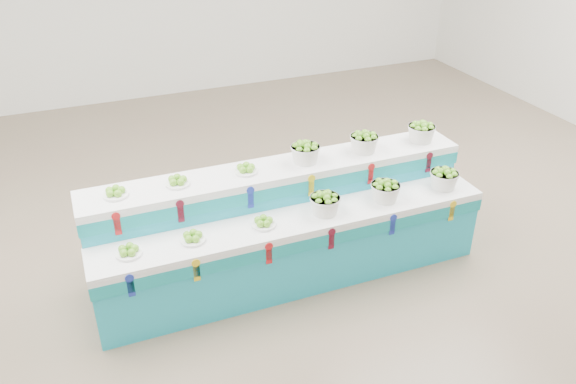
% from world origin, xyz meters
% --- Properties ---
extents(ground, '(10.00, 10.00, 0.00)m').
position_xyz_m(ground, '(0.00, 0.00, 0.00)').
color(ground, '#76604E').
rests_on(ground, ground).
extents(display_stand, '(3.65, 0.97, 1.02)m').
position_xyz_m(display_stand, '(-0.36, -0.32, 0.51)').
color(display_stand, '#1FA7C3').
rests_on(display_stand, ground).
extents(plate_lower_left, '(0.22, 0.22, 0.09)m').
position_xyz_m(plate_lower_left, '(-1.83, -0.53, 0.76)').
color(plate_lower_left, white).
rests_on(plate_lower_left, display_stand).
extents(plate_lower_mid, '(0.22, 0.22, 0.09)m').
position_xyz_m(plate_lower_mid, '(-1.30, -0.54, 0.76)').
color(plate_lower_mid, white).
rests_on(plate_lower_mid, display_stand).
extents(plate_lower_right, '(0.22, 0.22, 0.09)m').
position_xyz_m(plate_lower_right, '(-0.68, -0.54, 0.76)').
color(plate_lower_right, white).
rests_on(plate_lower_right, display_stand).
extents(basket_lower_left, '(0.27, 0.27, 0.20)m').
position_xyz_m(basket_lower_left, '(-0.10, -0.55, 0.82)').
color(basket_lower_left, silver).
rests_on(basket_lower_left, display_stand).
extents(basket_lower_mid, '(0.27, 0.27, 0.20)m').
position_xyz_m(basket_lower_mid, '(0.51, -0.55, 0.82)').
color(basket_lower_mid, silver).
rests_on(basket_lower_mid, display_stand).
extents(basket_lower_right, '(0.27, 0.27, 0.20)m').
position_xyz_m(basket_lower_right, '(1.15, -0.56, 0.82)').
color(basket_lower_right, silver).
rests_on(basket_lower_right, display_stand).
extents(plate_upper_left, '(0.22, 0.22, 0.09)m').
position_xyz_m(plate_upper_left, '(-1.82, -0.08, 1.06)').
color(plate_upper_left, white).
rests_on(plate_upper_left, display_stand).
extents(plate_upper_mid, '(0.22, 0.22, 0.09)m').
position_xyz_m(plate_upper_mid, '(-1.30, -0.09, 1.06)').
color(plate_upper_mid, white).
rests_on(plate_upper_mid, display_stand).
extents(plate_upper_right, '(0.22, 0.22, 0.09)m').
position_xyz_m(plate_upper_right, '(-0.68, -0.09, 1.06)').
color(plate_upper_right, white).
rests_on(plate_upper_right, display_stand).
extents(basket_upper_left, '(0.27, 0.27, 0.20)m').
position_xyz_m(basket_upper_left, '(-0.10, -0.10, 1.12)').
color(basket_upper_left, silver).
rests_on(basket_upper_left, display_stand).
extents(basket_upper_mid, '(0.27, 0.27, 0.20)m').
position_xyz_m(basket_upper_mid, '(0.51, -0.10, 1.12)').
color(basket_upper_mid, silver).
rests_on(basket_upper_mid, display_stand).
extents(basket_upper_right, '(0.27, 0.27, 0.20)m').
position_xyz_m(basket_upper_right, '(1.16, -0.11, 1.12)').
color(basket_upper_right, silver).
rests_on(basket_upper_right, display_stand).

